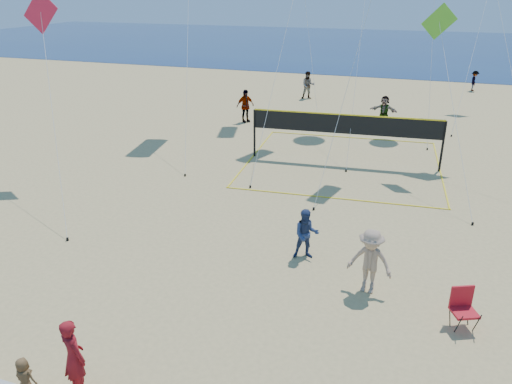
% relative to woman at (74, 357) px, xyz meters
% --- Properties ---
extents(ground, '(120.00, 120.00, 0.00)m').
position_rel_woman_xyz_m(ground, '(2.05, 2.12, -0.87)').
color(ground, tan).
rests_on(ground, ground).
extents(ocean, '(140.00, 50.00, 0.03)m').
position_rel_woman_xyz_m(ocean, '(2.05, 64.12, -0.85)').
color(ocean, navy).
rests_on(ocean, ground).
extents(woman, '(0.74, 0.62, 1.74)m').
position_rel_woman_xyz_m(woman, '(0.00, 0.00, 0.00)').
color(woman, maroon).
rests_on(woman, ground).
extents(toddler, '(0.42, 0.28, 0.84)m').
position_rel_woman_xyz_m(toddler, '(-0.37, -0.89, 0.15)').
color(toddler, brown).
rests_on(toddler, seawall).
extents(bystander_a, '(0.91, 0.81, 1.57)m').
position_rel_woman_xyz_m(bystander_a, '(3.13, 6.73, -0.08)').
color(bystander_a, navy).
rests_on(bystander_a, ground).
extents(bystander_b, '(1.27, 0.83, 1.83)m').
position_rel_woman_xyz_m(bystander_b, '(5.13, 5.50, 0.05)').
color(bystander_b, tan).
rests_on(bystander_b, ground).
extents(far_person_0, '(1.11, 1.16, 1.94)m').
position_rel_woman_xyz_m(far_person_0, '(-3.99, 21.24, 0.10)').
color(far_person_0, gray).
rests_on(far_person_0, ground).
extents(far_person_1, '(1.68, 0.87, 1.73)m').
position_rel_woman_xyz_m(far_person_1, '(3.91, 23.07, -0.00)').
color(far_person_1, gray).
rests_on(far_person_1, ground).
extents(far_person_3, '(1.10, 0.95, 1.93)m').
position_rel_woman_xyz_m(far_person_3, '(-1.93, 28.81, 0.10)').
color(far_person_3, gray).
rests_on(far_person_3, ground).
extents(far_person_4, '(0.64, 1.02, 1.52)m').
position_rel_woman_xyz_m(far_person_4, '(9.56, 35.67, -0.11)').
color(far_person_4, gray).
rests_on(far_person_4, ground).
extents(camp_chair, '(0.73, 0.83, 1.17)m').
position_rel_woman_xyz_m(camp_chair, '(7.45, 4.71, -0.27)').
color(camp_chair, red).
rests_on(camp_chair, ground).
extents(volleyball_net, '(9.26, 9.12, 2.31)m').
position_rel_woman_xyz_m(volleyball_net, '(2.79, 15.68, 0.71)').
color(volleyball_net, black).
rests_on(volleyball_net, ground).
extents(kite_3, '(4.80, 5.13, 7.51)m').
position_rel_woman_xyz_m(kite_3, '(-8.12, 10.01, 5.47)').
color(kite_3, '#C1193A').
rests_on(kite_3, ground).
extents(kite_4, '(2.64, 5.43, 7.01)m').
position_rel_woman_xyz_m(kite_4, '(6.29, 15.47, 5.03)').
color(kite_4, green).
rests_on(kite_4, ground).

